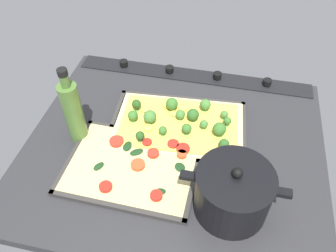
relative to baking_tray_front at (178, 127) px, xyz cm
name	(u,v)px	position (x,y,z in cm)	size (l,w,h in cm)	color
ground_plane	(174,149)	(-0.33, 6.79, -1.86)	(82.34, 70.95, 3.00)	#28282B
stove_control_panel	(193,75)	(-0.33, -25.18, 0.18)	(79.05, 7.00, 2.60)	black
baking_tray_front	(178,127)	(0.00, 0.00, 0.00)	(40.88, 28.42, 1.30)	#33302D
broccoli_pizza	(179,123)	(-0.16, -0.22, 1.61)	(38.31, 25.85, 5.79)	#D3B77F
baking_tray_back	(132,167)	(8.92, 16.98, 0.00)	(34.95, 26.43, 1.30)	#33302D
veggie_pizza_back	(134,165)	(8.39, 16.58, 0.72)	(32.51, 23.98, 1.90)	tan
cooking_pot	(233,192)	(-17.22, 23.00, 5.91)	(24.59, 17.74, 14.83)	black
oil_bottle	(73,112)	(26.63, 9.43, 9.62)	(5.09, 5.09, 23.72)	#476B2D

